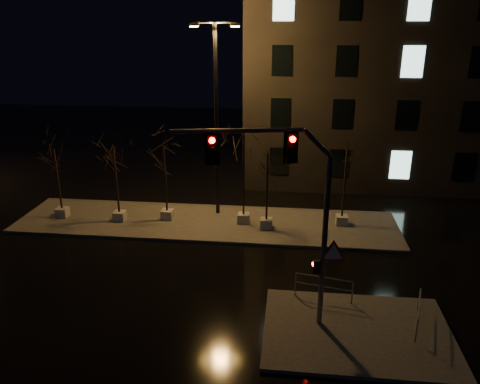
# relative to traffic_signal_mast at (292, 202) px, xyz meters

# --- Properties ---
(ground) EXTENTS (90.00, 90.00, 0.00)m
(ground) POSITION_rel_traffic_signal_mast_xyz_m (-4.87, 3.38, -5.16)
(ground) COLOR black
(ground) RESTS_ON ground
(median) EXTENTS (22.00, 5.00, 0.15)m
(median) POSITION_rel_traffic_signal_mast_xyz_m (-4.87, 9.38, -5.09)
(median) COLOR #44423C
(median) RESTS_ON ground
(sidewalk_corner) EXTENTS (7.00, 5.00, 0.15)m
(sidewalk_corner) POSITION_rel_traffic_signal_mast_xyz_m (2.63, -0.12, -5.09)
(sidewalk_corner) COLOR #44423C
(sidewalk_corner) RESTS_ON ground
(building) EXTENTS (25.00, 12.00, 15.00)m
(building) POSITION_rel_traffic_signal_mast_xyz_m (9.13, 21.38, 2.34)
(building) COLOR black
(building) RESTS_ON ground
(tree_0) EXTENTS (1.80, 1.80, 4.26)m
(tree_0) POSITION_rel_traffic_signal_mast_xyz_m (-13.50, 9.14, -1.78)
(tree_0) COLOR #AEAAA2
(tree_0) RESTS_ON median
(tree_1) EXTENTS (1.80, 1.80, 4.56)m
(tree_1) POSITION_rel_traffic_signal_mast_xyz_m (-9.91, 8.97, -1.55)
(tree_1) COLOR #AEAAA2
(tree_1) RESTS_ON median
(tree_2) EXTENTS (1.80, 1.80, 4.55)m
(tree_2) POSITION_rel_traffic_signal_mast_xyz_m (-7.20, 9.51, -1.56)
(tree_2) COLOR #AEAAA2
(tree_2) RESTS_ON median
(tree_3) EXTENTS (1.80, 1.80, 5.63)m
(tree_3) POSITION_rel_traffic_signal_mast_xyz_m (-2.67, 9.44, -0.74)
(tree_3) COLOR #AEAAA2
(tree_3) RESTS_ON median
(tree_4) EXTENTS (1.80, 1.80, 4.47)m
(tree_4) POSITION_rel_traffic_signal_mast_xyz_m (-1.33, 8.84, -1.62)
(tree_4) COLOR #AEAAA2
(tree_4) RESTS_ON median
(tree_5) EXTENTS (1.80, 1.80, 4.98)m
(tree_5) POSITION_rel_traffic_signal_mast_xyz_m (2.93, 9.79, -1.24)
(tree_5) COLOR #AEAAA2
(tree_5) RESTS_ON median
(traffic_signal_mast) EXTENTS (6.19, 1.11, 7.63)m
(traffic_signal_mast) POSITION_rel_traffic_signal_mast_xyz_m (0.00, 0.00, 0.00)
(traffic_signal_mast) COLOR #5B5E63
(traffic_signal_mast) RESTS_ON sidewalk_corner
(streetlight_main) EXTENTS (2.74, 0.77, 10.97)m
(streetlight_main) POSITION_rel_traffic_signal_mast_xyz_m (-4.39, 10.77, 1.32)
(streetlight_main) COLOR black
(streetlight_main) RESTS_ON median
(guard_rail_a) EXTENTS (2.37, 0.52, 1.04)m
(guard_rail_a) POSITION_rel_traffic_signal_mast_xyz_m (1.45, 1.88, -4.33)
(guard_rail_a) COLOR #5B5E63
(guard_rail_a) RESTS_ON sidewalk_corner
(guard_rail_b) EXTENTS (0.64, 2.11, 1.04)m
(guard_rail_b) POSITION_rel_traffic_signal_mast_xyz_m (4.92, 0.43, -4.34)
(guard_rail_b) COLOR #5B5E63
(guard_rail_b) RESTS_ON sidewalk_corner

